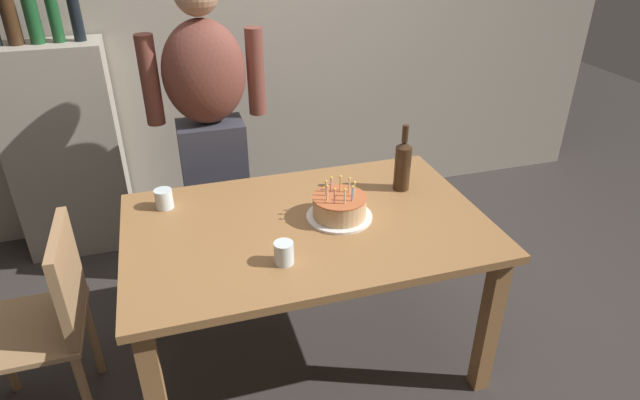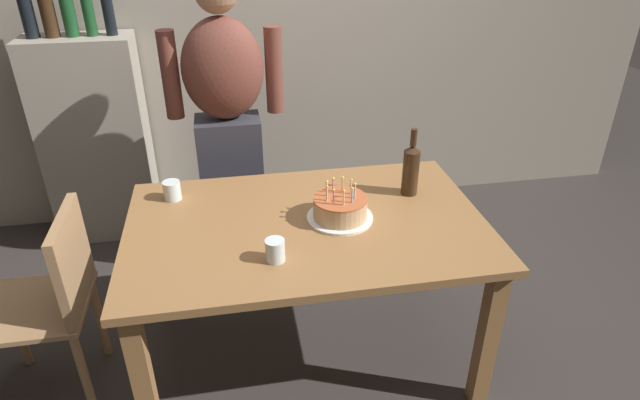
% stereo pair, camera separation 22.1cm
% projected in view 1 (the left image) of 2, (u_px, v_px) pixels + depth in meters
% --- Properties ---
extents(ground_plane, '(10.00, 10.00, 0.00)m').
position_uv_depth(ground_plane, '(309.00, 352.00, 2.61)').
color(ground_plane, '#332D2B').
extents(back_wall, '(5.20, 0.10, 2.60)m').
position_uv_depth(back_wall, '(237.00, 16.00, 3.27)').
color(back_wall, '#9E9384').
rests_on(back_wall, ground_plane).
extents(dining_table, '(1.50, 0.96, 0.74)m').
position_uv_depth(dining_table, '(307.00, 242.00, 2.30)').
color(dining_table, olive).
rests_on(dining_table, ground_plane).
extents(birthday_cake, '(0.28, 0.28, 0.17)m').
position_uv_depth(birthday_cake, '(340.00, 208.00, 2.26)').
color(birthday_cake, white).
rests_on(birthday_cake, dining_table).
extents(water_glass_near, '(0.07, 0.07, 0.09)m').
position_uv_depth(water_glass_near, '(284.00, 253.00, 1.98)').
color(water_glass_near, silver).
rests_on(water_glass_near, dining_table).
extents(water_glass_far, '(0.08, 0.08, 0.09)m').
position_uv_depth(water_glass_far, '(164.00, 199.00, 2.34)').
color(water_glass_far, silver).
rests_on(water_glass_far, dining_table).
extents(wine_bottle, '(0.07, 0.07, 0.32)m').
position_uv_depth(wine_bottle, '(403.00, 164.00, 2.46)').
color(wine_bottle, '#382314').
rests_on(wine_bottle, dining_table).
extents(person_man_bearded, '(0.61, 0.27, 1.66)m').
position_uv_depth(person_man_bearded, '(210.00, 131.00, 2.79)').
color(person_man_bearded, '#33333D').
rests_on(person_man_bearded, ground_plane).
extents(dining_chair, '(0.42, 0.42, 0.87)m').
position_uv_depth(dining_chair, '(49.00, 314.00, 2.09)').
color(dining_chair, '#A37A51').
rests_on(dining_chair, ground_plane).
extents(shelf_cabinet, '(0.61, 0.30, 1.56)m').
position_uv_depth(shelf_cabinet, '(66.00, 150.00, 3.13)').
color(shelf_cabinet, '#9E9384').
rests_on(shelf_cabinet, ground_plane).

